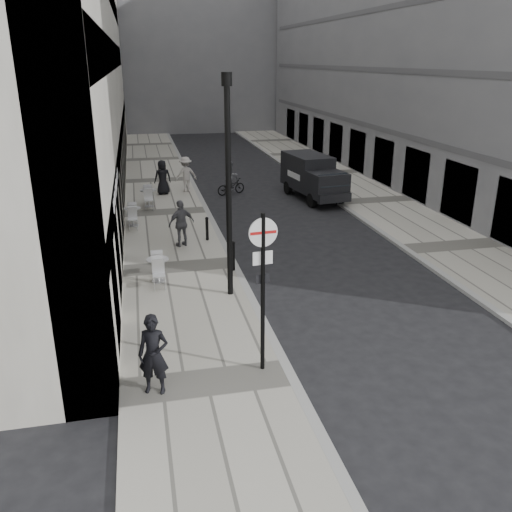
{
  "coord_description": "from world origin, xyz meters",
  "views": [
    {
      "loc": [
        -3.21,
        -8.16,
        7.23
      ],
      "look_at": [
        0.21,
        7.41,
        1.4
      ],
      "focal_mm": 38.0,
      "sensor_mm": 36.0,
      "label": 1
    }
  ],
  "objects": [
    {
      "name": "building_far",
      "position": [
        1.5,
        56.0,
        11.0
      ],
      "size": [
        24.0,
        16.0,
        22.0
      ],
      "primitive_type": "cube",
      "color": "slate",
      "rests_on": "ground"
    },
    {
      "name": "panel_van",
      "position": [
        5.98,
        19.5,
        1.3
      ],
      "size": [
        2.45,
        5.11,
        2.32
      ],
      "rotation": [
        0.0,
        0.0,
        0.13
      ],
      "color": "black",
      "rests_on": "ground"
    },
    {
      "name": "building_right",
      "position": [
        14.0,
        24.5,
        10.0
      ],
      "size": [
        6.0,
        45.0,
        20.0
      ],
      "primitive_type": "cube",
      "color": "slate",
      "rests_on": "ground"
    },
    {
      "name": "sign_post",
      "position": [
        -0.6,
        3.0,
        2.63
      ],
      "size": [
        0.67,
        0.13,
        3.92
      ],
      "rotation": [
        0.0,
        0.0,
        0.1
      ],
      "color": "black",
      "rests_on": "sidewalk"
    },
    {
      "name": "pedestrian_b",
      "position": [
        -0.6,
        22.13,
        1.1
      ],
      "size": [
        1.39,
        0.98,
        1.96
      ],
      "primitive_type": "imported",
      "rotation": [
        0.0,
        0.0,
        3.36
      ],
      "color": "#B3ABA5",
      "rests_on": "sidewalk"
    },
    {
      "name": "bollard_near",
      "position": [
        -0.15,
        9.58,
        0.63
      ],
      "size": [
        0.14,
        0.14,
        1.01
      ],
      "primitive_type": "cylinder",
      "color": "black",
      "rests_on": "sidewalk"
    },
    {
      "name": "pedestrian_a",
      "position": [
        -1.68,
        12.64,
        1.06
      ],
      "size": [
        1.19,
        0.83,
        1.88
      ],
      "primitive_type": "imported",
      "rotation": [
        0.0,
        0.0,
        3.52
      ],
      "color": "#515155",
      "rests_on": "sidewalk"
    },
    {
      "name": "building_left",
      "position": [
        -6.0,
        24.5,
        9.0
      ],
      "size": [
        4.0,
        45.0,
        18.0
      ],
      "primitive_type": "cube",
      "color": "silver",
      "rests_on": "ground"
    },
    {
      "name": "bollard_far",
      "position": [
        -0.6,
        13.17,
        0.58
      ],
      "size": [
        0.12,
        0.12,
        0.92
      ],
      "primitive_type": "cylinder",
      "color": "black",
      "rests_on": "sidewalk"
    },
    {
      "name": "cafe_table_far",
      "position": [
        -2.8,
        19.19,
        0.64
      ],
      "size": [
        0.8,
        1.8,
        1.02
      ],
      "color": "#B9B9BB",
      "rests_on": "sidewalk"
    },
    {
      "name": "pedestrian_c",
      "position": [
        -1.91,
        21.79,
        1.06
      ],
      "size": [
        1.01,
        0.74,
        1.89
      ],
      "primitive_type": "imported",
      "rotation": [
        0.0,
        0.0,
        3.3
      ],
      "color": "black",
      "rests_on": "sidewalk"
    },
    {
      "name": "sidewalk",
      "position": [
        -2.0,
        18.0,
        0.06
      ],
      "size": [
        4.0,
        60.0,
        0.12
      ],
      "primitive_type": "cube",
      "color": "#ABA79B",
      "rests_on": "ground"
    },
    {
      "name": "lamppost",
      "position": [
        -0.6,
        7.57,
        3.88
      ],
      "size": [
        0.3,
        0.3,
        6.76
      ],
      "color": "black",
      "rests_on": "sidewalk"
    },
    {
      "name": "cafe_table_mid",
      "position": [
        -2.8,
        9.08,
        0.61
      ],
      "size": [
        0.75,
        1.68,
        0.96
      ],
      "color": "silver",
      "rests_on": "sidewalk"
    },
    {
      "name": "cyclist",
      "position": [
        1.84,
        21.41,
        0.73
      ],
      "size": [
        1.84,
        1.23,
        1.88
      ],
      "rotation": [
        0.0,
        0.0,
        0.39
      ],
      "color": "black",
      "rests_on": "ground"
    },
    {
      "name": "walking_man",
      "position": [
        -3.18,
        2.58,
        1.07
      ],
      "size": [
        0.79,
        0.63,
        1.89
      ],
      "primitive_type": "imported",
      "rotation": [
        0.0,
        0.0,
        -0.29
      ],
      "color": "black",
      "rests_on": "sidewalk"
    },
    {
      "name": "ground",
      "position": [
        0.0,
        0.0,
        0.0
      ],
      "size": [
        120.0,
        120.0,
        0.0
      ],
      "primitive_type": "plane",
      "color": "black",
      "rests_on": "ground"
    },
    {
      "name": "cafe_table_near",
      "position": [
        -3.6,
        15.91,
        0.61
      ],
      "size": [
        0.76,
        1.71,
        0.98
      ],
      "color": "silver",
      "rests_on": "sidewalk"
    },
    {
      "name": "far_sidewalk",
      "position": [
        9.0,
        18.0,
        0.06
      ],
      "size": [
        4.0,
        60.0,
        0.12
      ],
      "primitive_type": "cube",
      "color": "#ABA79B",
      "rests_on": "ground"
    }
  ]
}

